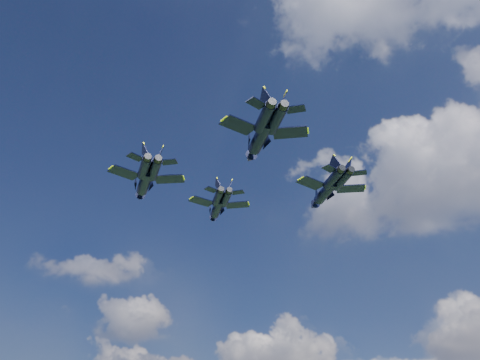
% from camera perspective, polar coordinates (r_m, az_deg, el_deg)
% --- Properties ---
extents(jet_lead, '(14.06, 13.66, 3.77)m').
position_cam_1_polar(jet_lead, '(120.89, -2.19, -2.70)').
color(jet_lead, black).
extents(jet_left, '(15.86, 14.13, 4.10)m').
position_cam_1_polar(jet_left, '(106.59, -9.05, -0.26)').
color(jet_left, black).
extents(jet_right, '(16.00, 14.51, 4.17)m').
position_cam_1_polar(jet_right, '(113.37, 8.07, -1.16)').
color(jet_right, black).
extents(jet_slot, '(16.42, 15.45, 4.34)m').
position_cam_1_polar(jet_slot, '(94.16, 1.86, 3.96)').
color(jet_slot, black).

